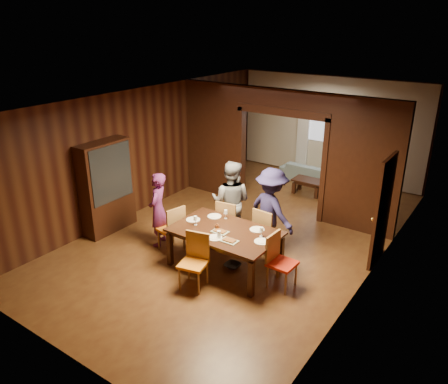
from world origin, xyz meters
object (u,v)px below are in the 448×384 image
Objects in this scene: sofa at (312,173)px; person_grey at (231,202)px; chair_right at (282,262)px; coffee_table at (308,187)px; chair_near at (193,262)px; chair_far_l at (230,221)px; chair_left at (171,228)px; person_navy at (271,210)px; chair_far_r at (268,230)px; hutch at (107,187)px; person_purple at (158,210)px; dining_table at (225,249)px.

person_grey is at bearing 93.20° from sofa.
sofa is 1.80× the size of chair_right.
chair_near reaches higher than coffee_table.
chair_right is 1.00× the size of chair_far_l.
person_grey is 1.79× the size of chair_left.
coffee_table is (-0.63, 3.20, -0.66)m from person_navy.
chair_far_r is 0.48× the size of hutch.
person_grey reaches higher than chair_far_l.
person_grey is at bearing -71.90° from chair_far_l.
person_purple is at bearing 80.93° from sofa.
chair_far_l is at bearing 89.86° from chair_near.
chair_right reaches higher than dining_table.
chair_far_l is at bearing 21.73° from hutch.
chair_right is (1.77, -5.16, 0.23)m from sofa.
chair_left is at bearing 58.55° from person_purple.
chair_right is 0.48× the size of hutch.
hutch is (-4.14, -0.19, 0.52)m from chair_right.
sofa is 0.87× the size of hutch.
chair_left is at bearing 2.88° from hutch.
coffee_table is 5.24m from hutch.
person_grey reaches higher than chair_right.
coffee_table is 0.82× the size of chair_far_r.
person_grey is 1.79× the size of chair_near.
person_navy is 0.40m from chair_far_r.
person_navy is at bearing 40.51° from chair_right.
person_navy is 0.93m from chair_far_l.
person_purple is at bearing 5.54° from hutch.
chair_far_l and chair_near have the same top height.
sofa is 5.90m from hutch.
hutch is at bearing 14.11° from chair_far_l.
chair_far_l is (-0.46, 0.84, 0.10)m from dining_table.
hutch reaches higher than chair_near.
dining_table is 2.01× the size of chair_far_l.
chair_near is at bearing 96.98° from sofa.
person_navy is at bearing 170.28° from person_grey.
hutch is at bearing -108.80° from person_purple.
chair_far_r is 3.55m from hutch.
person_purple reaches higher than dining_table.
person_purple is 1.48m from chair_far_l.
chair_right is at bearing 110.96° from sofa.
dining_table is 1.27m from chair_left.
hutch is (-3.33, -1.22, 0.14)m from person_navy.
dining_table is at bearing 66.66° from person_purple.
person_navy is at bearing 64.15° from chair_near.
person_purple reaches higher than sofa.
chair_near is (0.19, -5.11, 0.28)m from coffee_table.
person_grey is at bearing 2.82° from chair_far_r.
person_purple is at bearing 93.60° from chair_right.
person_navy is 1.36m from chair_right.
person_purple reaches higher than chair_left.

